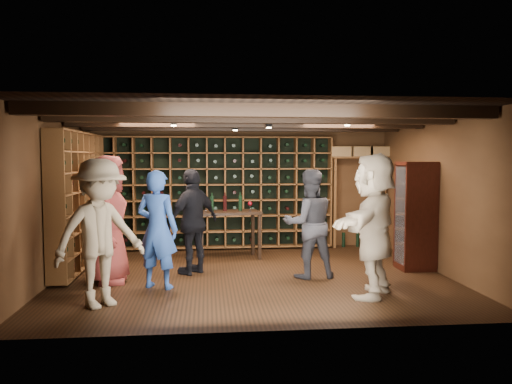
{
  "coord_description": "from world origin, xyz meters",
  "views": [
    {
      "loc": [
        -0.7,
        -7.67,
        1.85
      ],
      "look_at": [
        0.07,
        0.2,
        1.3
      ],
      "focal_mm": 35.0,
      "sensor_mm": 36.0,
      "label": 1
    }
  ],
  "objects": [
    {
      "name": "display_cabinet",
      "position": [
        2.71,
        0.2,
        0.86
      ],
      "size": [
        0.55,
        0.5,
        1.75
      ],
      "color": "black",
      "rests_on": "ground"
    },
    {
      "name": "guest_khaki",
      "position": [
        -2.03,
        -1.42,
        0.92
      ],
      "size": [
        1.35,
        1.28,
        1.84
      ],
      "primitive_type": "imported",
      "rotation": [
        0.0,
        0.0,
        0.69
      ],
      "color": "#86775D",
      "rests_on": "ground"
    },
    {
      "name": "tasting_table",
      "position": [
        -0.33,
        1.37,
        0.77
      ],
      "size": [
        1.23,
        0.76,
        1.15
      ],
      "rotation": [
        0.0,
        0.0,
        0.16
      ],
      "color": "black",
      "rests_on": "ground"
    },
    {
      "name": "wine_rack_left",
      "position": [
        -2.83,
        0.82,
        1.15
      ],
      "size": [
        0.3,
        2.65,
        2.2
      ],
      "color": "brown",
      "rests_on": "ground"
    },
    {
      "name": "man_grey_suit",
      "position": [
        0.85,
        -0.19,
        0.83
      ],
      "size": [
        0.86,
        0.7,
        1.67
      ],
      "primitive_type": "imported",
      "rotation": [
        0.0,
        0.0,
        3.23
      ],
      "color": "black",
      "rests_on": "ground"
    },
    {
      "name": "ground",
      "position": [
        0.0,
        0.0,
        0.0
      ],
      "size": [
        6.0,
        6.0,
        0.0
      ],
      "primitive_type": "plane",
      "color": "black",
      "rests_on": "ground"
    },
    {
      "name": "guest_red_floral",
      "position": [
        -2.16,
        -0.21,
        0.94
      ],
      "size": [
        0.67,
        0.96,
        1.88
      ],
      "primitive_type": "imported",
      "rotation": [
        0.0,
        0.0,
        1.64
      ],
      "color": "maroon",
      "rests_on": "ground"
    },
    {
      "name": "wine_rack_back",
      "position": [
        -0.52,
        2.33,
        1.15
      ],
      "size": [
        4.65,
        0.3,
        2.2
      ],
      "color": "brown",
      "rests_on": "ground"
    },
    {
      "name": "crate_shelf",
      "position": [
        2.41,
        2.32,
        1.57
      ],
      "size": [
        1.2,
        0.32,
        2.07
      ],
      "color": "brown",
      "rests_on": "ground"
    },
    {
      "name": "guest_woman_black",
      "position": [
        -0.92,
        0.25,
        0.84
      ],
      "size": [
        0.99,
        0.98,
        1.67
      ],
      "primitive_type": "imported",
      "rotation": [
        0.0,
        0.0,
        3.92
      ],
      "color": "black",
      "rests_on": "ground"
    },
    {
      "name": "guest_beige",
      "position": [
        1.5,
        -1.28,
        0.96
      ],
      "size": [
        1.47,
        1.78,
        1.91
      ],
      "primitive_type": "imported",
      "rotation": [
        0.0,
        0.0,
        4.11
      ],
      "color": "tan",
      "rests_on": "ground"
    },
    {
      "name": "man_blue_shirt",
      "position": [
        -1.41,
        -0.59,
        0.84
      ],
      "size": [
        0.72,
        0.6,
        1.68
      ],
      "primitive_type": "imported",
      "rotation": [
        0.0,
        0.0,
        2.76
      ],
      "color": "navy",
      "rests_on": "ground"
    },
    {
      "name": "room_shell",
      "position": [
        0.0,
        0.05,
        2.42
      ],
      "size": [
        6.0,
        6.0,
        6.0
      ],
      "color": "#4F321B",
      "rests_on": "ground"
    }
  ]
}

